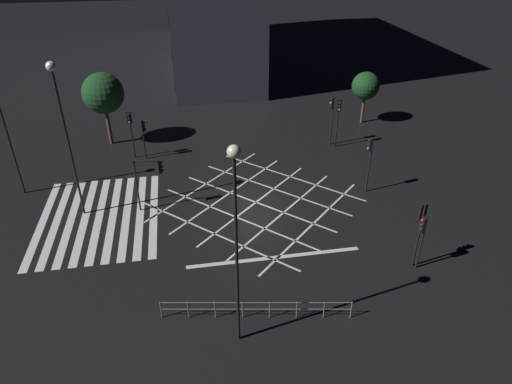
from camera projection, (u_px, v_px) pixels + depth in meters
ground_plane at (256, 202)px, 32.12m from camera, size 200.00×200.00×0.00m
road_markings at (149, 214)px, 30.78m from camera, size 15.53×22.30×0.01m
traffic_light_sw_main at (130, 126)px, 36.69m from camera, size 0.39×0.36×4.02m
traffic_light_median_south at (150, 173)px, 29.99m from camera, size 0.36×1.91×3.80m
traffic_light_median_north at (370, 154)px, 31.85m from camera, size 0.36×0.39×4.29m
traffic_light_ne_cross at (422, 232)px, 24.79m from camera, size 0.36×0.39×3.49m
traffic_light_nw_main at (338, 114)px, 38.46m from camera, size 0.39×0.36×4.28m
traffic_light_nw_cross at (332, 111)px, 38.92m from camera, size 0.36×0.39×4.33m
traffic_light_sw_cross at (144, 131)px, 36.82m from camera, size 0.36×0.39×3.41m
traffic_light_ne_main at (421, 222)px, 24.80m from camera, size 0.39×0.36×4.13m
street_lamp_east at (1, 114)px, 30.16m from camera, size 0.53×0.53×8.46m
street_lamp_west at (236, 215)px, 18.03m from camera, size 0.54×0.54×10.08m
street_lamp_far at (60, 107)px, 27.08m from camera, size 0.59×0.59×10.26m
street_tree_near at (103, 93)px, 38.33m from camera, size 3.48×3.48×6.35m
street_tree_far at (366, 86)px, 43.08m from camera, size 2.62×2.62×4.97m
pedestrian_railing at (256, 308)px, 22.43m from camera, size 1.68×9.32×1.05m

